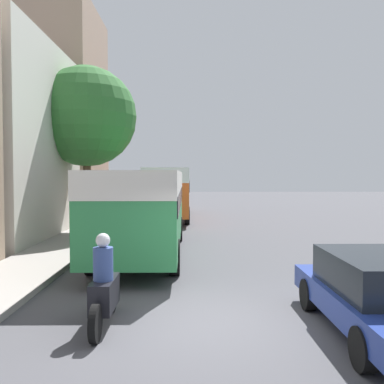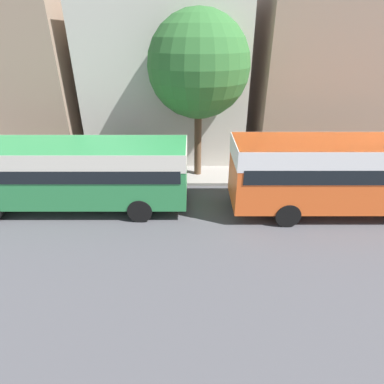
% 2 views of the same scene
% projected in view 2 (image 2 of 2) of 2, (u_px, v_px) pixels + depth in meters
% --- Properties ---
extents(building_corner, '(5.16, 6.55, 10.88)m').
position_uv_depth(building_corner, '(16.00, 61.00, 16.74)').
color(building_corner, gray).
rests_on(building_corner, ground_plane).
extents(building_midblock, '(5.86, 8.70, 8.44)m').
position_uv_depth(building_midblock, '(167.00, 83.00, 17.62)').
color(building_midblock, beige).
rests_on(building_midblock, ground_plane).
extents(building_far_terrace, '(6.51, 7.49, 13.15)m').
position_uv_depth(building_far_terrace, '(326.00, 38.00, 16.81)').
color(building_far_terrace, gray).
rests_on(building_far_terrace, ground_plane).
extents(bus_lead, '(2.56, 9.85, 2.89)m').
position_uv_depth(bus_lead, '(68.00, 167.00, 12.40)').
color(bus_lead, '#2D8447').
rests_on(bus_lead, ground_plane).
extents(bus_following, '(2.52, 11.09, 3.14)m').
position_uv_depth(bus_following, '(370.00, 168.00, 12.01)').
color(bus_following, '#EA5B23').
rests_on(bus_following, ground_plane).
extents(street_tree, '(4.68, 4.68, 7.69)m').
position_uv_depth(street_tree, '(199.00, 66.00, 13.57)').
color(street_tree, brown).
rests_on(street_tree, sidewalk).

